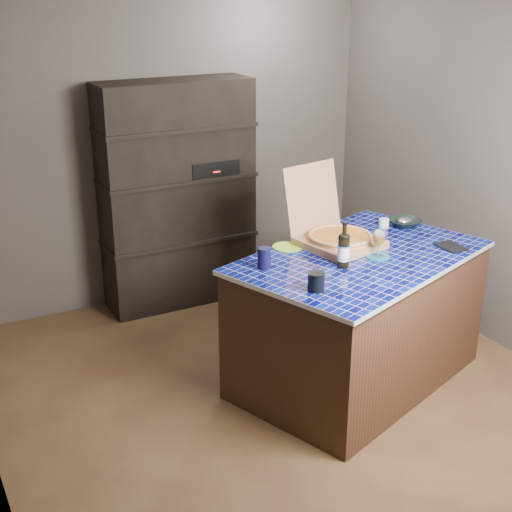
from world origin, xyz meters
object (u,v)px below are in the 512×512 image
kitchen_island (357,318)px  bowl (404,223)px  mead_bottle (344,250)px  dvd_case (451,247)px  wine_glass (379,238)px  pizza_box (337,235)px

kitchen_island → bowl: bowl is taller
mead_bottle → dvd_case: size_ratio=1.50×
mead_bottle → wine_glass: 0.29m
mead_bottle → pizza_box: bearing=61.7°
wine_glass → dvd_case: size_ratio=0.93×
pizza_box → bowl: size_ratio=2.82×
bowl → pizza_box: bearing=-171.3°
dvd_case → mead_bottle: bearing=176.4°
wine_glass → kitchen_island: bearing=135.3°
dvd_case → bowl: 0.49m
mead_bottle → wine_glass: mead_bottle is taller
pizza_box → bowl: (0.64, 0.10, -0.04)m
wine_glass → dvd_case: wine_glass is taller
pizza_box → wine_glass: (0.11, -0.29, 0.06)m
kitchen_island → wine_glass: wine_glass is taller
kitchen_island → pizza_box: 0.56m
dvd_case → bowl: size_ratio=0.85×
wine_glass → bowl: (0.53, 0.39, -0.10)m
dvd_case → kitchen_island: bearing=164.5°
wine_glass → dvd_case: (0.51, -0.09, -0.12)m
mead_bottle → dvd_case: (0.80, -0.06, -0.10)m
dvd_case → wine_glass: bearing=170.0°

